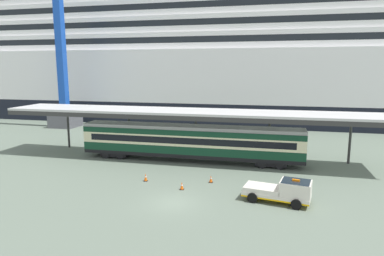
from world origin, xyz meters
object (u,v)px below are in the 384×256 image
train_carriage (190,141)px  dockside_crane (62,30)px  traffic_cone_mid (211,179)px  traffic_cone_far (182,186)px  traffic_cone_near (146,177)px  cruise_ship (177,45)px  service_truck (283,190)px

train_carriage → dockside_crane: dockside_crane is taller
traffic_cone_mid → traffic_cone_far: traffic_cone_far is taller
traffic_cone_near → traffic_cone_mid: (6.04, 1.01, -0.03)m
train_carriage → traffic_cone_far: (1.47, -9.20, -1.97)m
traffic_cone_mid → cruise_ship: bearing=109.5°
cruise_ship → traffic_cone_mid: 47.92m
traffic_cone_near → dockside_crane: 38.74m
cruise_ship → train_carriage: size_ratio=5.45×
service_truck → traffic_cone_mid: size_ratio=8.01×
traffic_cone_mid → traffic_cone_near: bearing=-170.5°
cruise_ship → traffic_cone_far: cruise_ship is taller
train_carriage → traffic_cone_mid: 7.92m
train_carriage → service_truck: 14.33m
traffic_cone_near → traffic_cone_far: size_ratio=1.07×
traffic_cone_far → dockside_crane: (-28.30, 26.56, 16.55)m
cruise_ship → traffic_cone_far: 49.49m
traffic_cone_near → traffic_cone_mid: 6.12m
cruise_ship → service_truck: size_ratio=24.85×
service_truck → cruise_ship: bearing=115.0°
traffic_cone_far → traffic_cone_near: bearing=160.0°
service_truck → traffic_cone_near: bearing=168.9°
dockside_crane → train_carriage: bearing=-32.9°
traffic_cone_far → traffic_cone_mid: bearing=48.6°
service_truck → traffic_cone_near: size_ratio=7.39×
cruise_ship → traffic_cone_far: (13.07, -45.31, -15.03)m
train_carriage → traffic_cone_far: 9.52m
cruise_ship → traffic_cone_mid: bearing=-70.5°
service_truck → traffic_cone_near: service_truck is taller
traffic_cone_near → traffic_cone_far: traffic_cone_near is taller
cruise_ship → service_truck: (21.57, -46.31, -14.38)m
traffic_cone_near → traffic_cone_mid: traffic_cone_near is taller
train_carriage → traffic_cone_mid: size_ratio=36.51×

